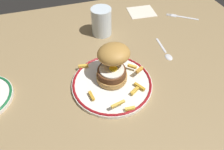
% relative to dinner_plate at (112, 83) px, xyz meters
% --- Properties ---
extents(ground_plane, '(1.38, 1.03, 0.04)m').
position_rel_dinner_plate_xyz_m(ground_plane, '(-0.02, 0.05, -0.03)').
color(ground_plane, '#937951').
extents(dinner_plate, '(0.26, 0.26, 0.02)m').
position_rel_dinner_plate_xyz_m(dinner_plate, '(0.00, 0.00, 0.00)').
color(dinner_plate, white).
rests_on(dinner_plate, ground_plane).
extents(burger, '(0.13, 0.13, 0.12)m').
position_rel_dinner_plate_xyz_m(burger, '(0.01, 0.02, 0.07)').
color(burger, '#B28242').
rests_on(burger, dinner_plate).
extents(fries_pile, '(0.20, 0.23, 0.03)m').
position_rel_dinner_plate_xyz_m(fries_pile, '(0.02, -0.01, 0.02)').
color(fries_pile, gold).
rests_on(fries_pile, dinner_plate).
extents(water_glass, '(0.08, 0.08, 0.11)m').
position_rel_dinner_plate_xyz_m(water_glass, '(0.04, 0.28, 0.04)').
color(water_glass, silver).
rests_on(water_glass, ground_plane).
extents(fork, '(0.12, 0.10, 0.00)m').
position_rel_dinner_plate_xyz_m(fork, '(0.42, 0.29, -0.01)').
color(fork, silver).
rests_on(fork, ground_plane).
extents(spoon, '(0.03, 0.13, 0.01)m').
position_rel_dinner_plate_xyz_m(spoon, '(0.24, 0.08, -0.00)').
color(spoon, silver).
rests_on(spoon, ground_plane).
extents(napkin, '(0.13, 0.12, 0.00)m').
position_rel_dinner_plate_xyz_m(napkin, '(0.27, 0.39, -0.01)').
color(napkin, silver).
rests_on(napkin, ground_plane).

